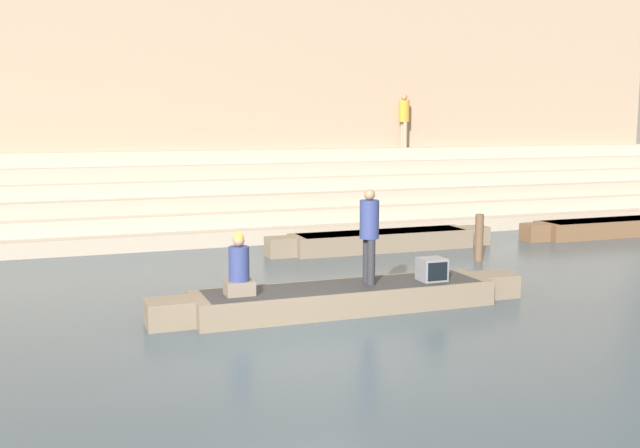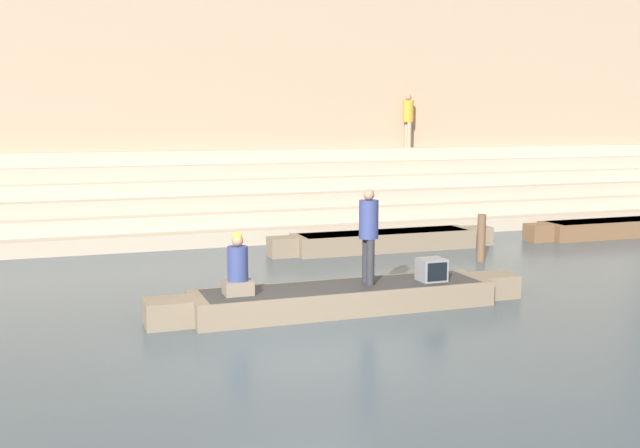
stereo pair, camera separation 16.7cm
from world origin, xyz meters
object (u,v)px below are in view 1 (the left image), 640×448
(rowboat_main, at_px, (344,297))
(person_rowing, at_px, (239,270))
(moored_boat_distant, at_px, (610,227))
(person_standing, at_px, (369,230))
(mooring_post, at_px, (479,238))
(tv_set, at_px, (432,269))
(moored_boat_shore, at_px, (382,240))
(person_on_steps, at_px, (404,117))

(rowboat_main, distance_m, person_rowing, 1.93)
(rowboat_main, xyz_separation_m, moored_boat_distant, (10.02, 5.05, 0.02))
(person_standing, xyz_separation_m, moored_boat_distant, (9.56, 5.05, -1.12))
(rowboat_main, relative_size, moored_boat_distant, 1.19)
(rowboat_main, distance_m, mooring_post, 5.53)
(person_rowing, bearing_deg, tv_set, -15.27)
(moored_boat_shore, bearing_deg, person_on_steps, 57.69)
(person_on_steps, bearing_deg, person_rowing, 150.60)
(person_standing, bearing_deg, tv_set, -20.94)
(moored_boat_shore, xyz_separation_m, mooring_post, (1.48, -2.07, 0.29))
(rowboat_main, height_order, person_on_steps, person_on_steps)
(rowboat_main, height_order, tv_set, tv_set)
(moored_boat_distant, bearing_deg, tv_set, -145.74)
(person_rowing, distance_m, moored_boat_distant, 12.91)
(rowboat_main, distance_m, moored_boat_shore, 6.02)
(tv_set, xyz_separation_m, mooring_post, (2.98, 3.24, -0.08))
(moored_boat_distant, distance_m, person_on_steps, 7.07)
(rowboat_main, bearing_deg, moored_boat_distant, 28.01)
(person_standing, bearing_deg, mooring_post, 23.47)
(person_standing, distance_m, moored_boat_distant, 10.87)
(mooring_post, bearing_deg, person_standing, -143.18)
(person_on_steps, bearing_deg, moored_boat_shore, 157.26)
(moored_boat_distant, height_order, mooring_post, mooring_post)
(tv_set, relative_size, person_on_steps, 0.27)
(person_standing, bearing_deg, person_on_steps, 47.39)
(person_standing, distance_m, mooring_post, 5.21)
(tv_set, bearing_deg, person_rowing, -176.33)
(person_rowing, xyz_separation_m, mooring_post, (6.41, 3.13, -0.29))
(person_rowing, bearing_deg, mooring_post, 12.53)
(person_standing, height_order, person_rowing, person_standing)
(person_rowing, xyz_separation_m, person_on_steps, (7.94, 10.12, 2.47))
(mooring_post, relative_size, person_on_steps, 0.64)
(rowboat_main, height_order, person_rowing, person_rowing)
(rowboat_main, height_order, mooring_post, mooring_post)
(moored_boat_shore, bearing_deg, person_standing, -117.95)
(rowboat_main, relative_size, person_on_steps, 3.95)
(person_rowing, height_order, mooring_post, person_rowing)
(moored_boat_shore, bearing_deg, moored_boat_distant, -1.78)
(moored_boat_shore, bearing_deg, mooring_post, -55.29)
(moored_boat_distant, bearing_deg, rowboat_main, -150.65)
(tv_set, relative_size, moored_boat_shore, 0.08)
(tv_set, xyz_separation_m, person_on_steps, (4.51, 10.23, 2.68))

